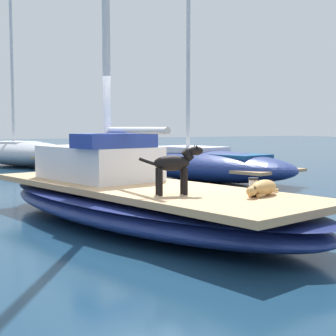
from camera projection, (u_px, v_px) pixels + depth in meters
name	position (u px, v px, depth m)	size (l,w,h in m)	color
ground_plane	(139.00, 224.00, 8.24)	(120.00, 120.00, 0.00)	navy
sailboat_main	(139.00, 204.00, 8.21)	(3.95, 7.60, 0.66)	navy
cabin_house	(100.00, 160.00, 8.98)	(1.82, 2.47, 0.84)	silver
dog_tan	(263.00, 188.00, 6.87)	(0.90, 0.50, 0.22)	tan
dog_black	(175.00, 165.00, 6.97)	(0.93, 0.34, 0.70)	black
deck_winch	(253.00, 185.00, 7.28)	(0.16, 0.16, 0.21)	#B7B7BC
moored_boat_far_astern	(23.00, 152.00, 20.48)	(4.40, 6.33, 8.20)	#B2B7C1
moored_boat_starboard_side	(203.00, 164.00, 14.93)	(3.91, 6.93, 6.74)	navy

